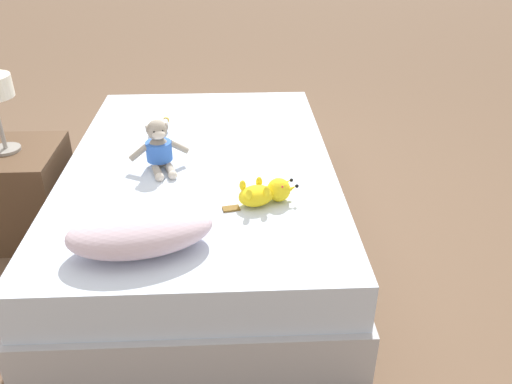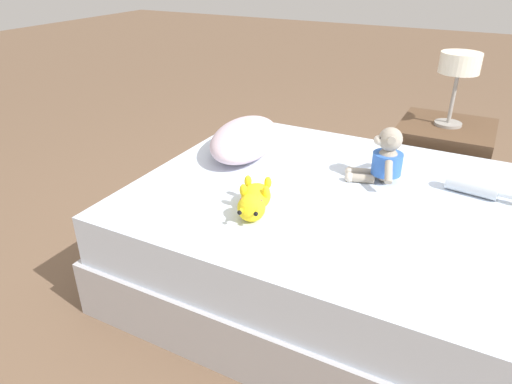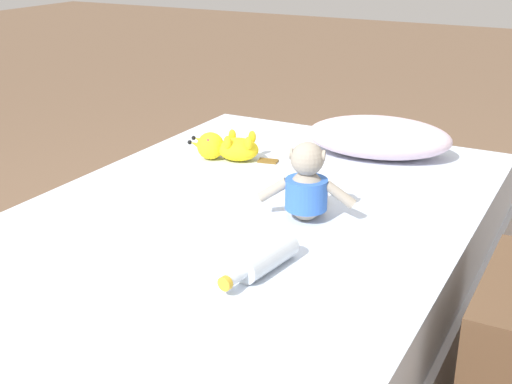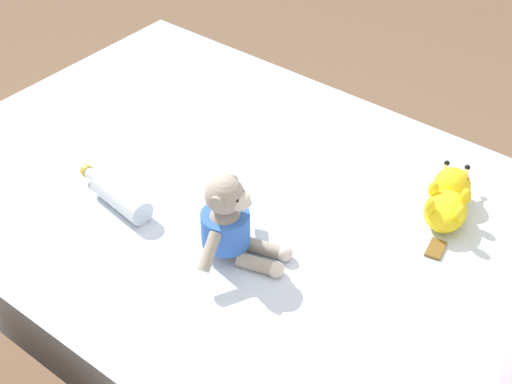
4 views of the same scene
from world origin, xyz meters
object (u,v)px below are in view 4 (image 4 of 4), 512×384
Objects in this scene: bed at (256,266)px; glass_bottle at (119,196)px; plush_monkey at (229,224)px; plush_yellow_creature at (448,199)px; pillow at (474,363)px.

glass_bottle is at bearing -51.60° from bed.
bed is at bearing -161.08° from plush_monkey.
plush_yellow_creature is 0.88m from glass_bottle.
pillow reaches higher than glass_bottle.
glass_bottle is (0.23, -0.29, 0.26)m from bed.
pillow is at bearing 32.28° from plush_yellow_creature.
plush_yellow_creature is 1.19× the size of glass_bottle.
plush_monkey is at bearing 18.92° from bed.
plush_monkey reaches higher than glass_bottle.
plush_monkey reaches higher than pillow.
plush_yellow_creature reaches higher than bed.
bed is 7.42× the size of glass_bottle.
pillow is at bearing 90.41° from plush_monkey.
bed is 6.23× the size of plush_yellow_creature.
plush_yellow_creature is at bearing 143.62° from plush_monkey.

